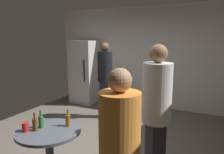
{
  "coord_description": "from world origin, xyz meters",
  "views": [
    {
      "loc": [
        1.73,
        -3.03,
        1.85
      ],
      "look_at": [
        0.19,
        0.16,
        1.22
      ],
      "focal_mm": 34.51,
      "sensor_mm": 36.0,
      "label": 1
    }
  ],
  "objects": [
    {
      "name": "person_in_white_shirt",
      "position": [
        1.15,
        -0.63,
        1.05
      ],
      "size": [
        0.48,
        0.48,
        1.79
      ],
      "rotation": [
        0.0,
        0.0,
        -2.43
      ],
      "color": "#2D2D38",
      "rests_on": "ground_plane"
    },
    {
      "name": "refrigerator",
      "position": [
        -1.69,
        2.2,
        0.9
      ],
      "size": [
        0.7,
        0.68,
        1.8
      ],
      "color": "silver",
      "rests_on": "ground_plane"
    },
    {
      "name": "beer_bottle_brown",
      "position": [
        -0.21,
        -1.19,
        0.82
      ],
      "size": [
        0.06,
        0.06,
        0.23
      ],
      "color": "#593314",
      "rests_on": "foreground_table"
    },
    {
      "name": "beer_bottle_green",
      "position": [
        -0.21,
        -1.09,
        0.82
      ],
      "size": [
        0.06,
        0.06,
        0.23
      ],
      "color": "#26662D",
      "rests_on": "foreground_table"
    },
    {
      "name": "foreground_table",
      "position": [
        -0.08,
        -1.11,
        0.63
      ],
      "size": [
        0.8,
        0.8,
        0.73
      ],
      "color": "#4C515B",
      "rests_on": "ground_plane"
    },
    {
      "name": "ground_plane",
      "position": [
        0.0,
        0.0,
        -0.05
      ],
      "size": [
        5.2,
        5.2,
        0.1
      ],
      "primitive_type": "cube",
      "color": "#5B544C"
    },
    {
      "name": "plastic_cup_red",
      "position": [
        -0.29,
        -1.26,
        0.79
      ],
      "size": [
        0.08,
        0.08,
        0.11
      ],
      "primitive_type": "cylinder",
      "color": "red",
      "rests_on": "foreground_table"
    },
    {
      "name": "person_in_orange_shirt",
      "position": [
        1.08,
        -1.54,
        0.95
      ],
      "size": [
        0.41,
        0.41,
        1.63
      ],
      "rotation": [
        0.0,
        0.0,
        3.37
      ],
      "color": "#2D2D38",
      "rests_on": "ground_plane"
    },
    {
      "name": "person_in_black_shirt",
      "position": [
        -0.56,
        1.33,
        1.04
      ],
      "size": [
        0.38,
        0.38,
        1.77
      ],
      "rotation": [
        0.0,
        0.0,
        -1.45
      ],
      "color": "#2D2D38",
      "rests_on": "ground_plane"
    },
    {
      "name": "beer_bottle_amber",
      "position": [
        0.07,
        -0.9,
        0.82
      ],
      "size": [
        0.06,
        0.06,
        0.23
      ],
      "color": "#8C5919",
      "rests_on": "foreground_table"
    },
    {
      "name": "wall_back",
      "position": [
        0.0,
        2.63,
        1.35
      ],
      "size": [
        5.32,
        0.06,
        2.7
      ],
      "primitive_type": "cube",
      "color": "silver",
      "rests_on": "ground_plane"
    }
  ]
}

